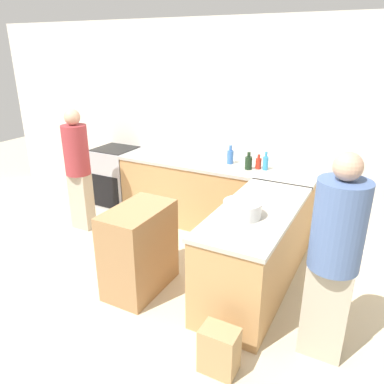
{
  "coord_description": "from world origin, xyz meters",
  "views": [
    {
      "loc": [
        1.96,
        -2.57,
        2.35
      ],
      "look_at": [
        0.28,
        0.58,
        0.95
      ],
      "focal_mm": 35.0,
      "sensor_mm": 36.0,
      "label": 1
    }
  ],
  "objects_px": {
    "mixing_bowl": "(242,209)",
    "wine_bottle_dark": "(249,162)",
    "paper_bag": "(219,350)",
    "island_table": "(139,249)",
    "hot_sauce_bottle": "(258,163)",
    "water_bottle_blue": "(230,156)",
    "person_by_range": "(78,166)",
    "range_oven": "(117,177)",
    "dish_soap_bottle": "(266,163)",
    "person_at_peninsula": "(334,255)"
  },
  "relations": [
    {
      "from": "water_bottle_blue",
      "to": "hot_sauce_bottle",
      "type": "xyz_separation_m",
      "value": [
        0.4,
        -0.04,
        -0.02
      ]
    },
    {
      "from": "mixing_bowl",
      "to": "water_bottle_blue",
      "type": "height_order",
      "value": "water_bottle_blue"
    },
    {
      "from": "range_oven",
      "to": "water_bottle_blue",
      "type": "relative_size",
      "value": 3.76
    },
    {
      "from": "mixing_bowl",
      "to": "person_by_range",
      "type": "xyz_separation_m",
      "value": [
        -2.47,
        0.49,
        -0.1
      ]
    },
    {
      "from": "hot_sauce_bottle",
      "to": "mixing_bowl",
      "type": "bearing_deg",
      "value": -77.09
    },
    {
      "from": "wine_bottle_dark",
      "to": "person_by_range",
      "type": "height_order",
      "value": "person_by_range"
    },
    {
      "from": "paper_bag",
      "to": "wine_bottle_dark",
      "type": "bearing_deg",
      "value": 105.56
    },
    {
      "from": "person_by_range",
      "to": "person_at_peninsula",
      "type": "distance_m",
      "value": 3.42
    },
    {
      "from": "water_bottle_blue",
      "to": "person_by_range",
      "type": "height_order",
      "value": "person_by_range"
    },
    {
      "from": "island_table",
      "to": "dish_soap_bottle",
      "type": "distance_m",
      "value": 1.94
    },
    {
      "from": "hot_sauce_bottle",
      "to": "person_by_range",
      "type": "bearing_deg",
      "value": -156.33
    },
    {
      "from": "wine_bottle_dark",
      "to": "person_at_peninsula",
      "type": "distance_m",
      "value": 2.12
    },
    {
      "from": "paper_bag",
      "to": "water_bottle_blue",
      "type": "bearing_deg",
      "value": 111.28
    },
    {
      "from": "water_bottle_blue",
      "to": "paper_bag",
      "type": "bearing_deg",
      "value": -68.72
    },
    {
      "from": "island_table",
      "to": "water_bottle_blue",
      "type": "height_order",
      "value": "water_bottle_blue"
    },
    {
      "from": "wine_bottle_dark",
      "to": "water_bottle_blue",
      "type": "bearing_deg",
      "value": 158.62
    },
    {
      "from": "water_bottle_blue",
      "to": "wine_bottle_dark",
      "type": "bearing_deg",
      "value": -21.38
    },
    {
      "from": "dish_soap_bottle",
      "to": "water_bottle_blue",
      "type": "bearing_deg",
      "value": 175.27
    },
    {
      "from": "person_by_range",
      "to": "paper_bag",
      "type": "bearing_deg",
      "value": -27.42
    },
    {
      "from": "range_oven",
      "to": "mixing_bowl",
      "type": "bearing_deg",
      "value": -27.92
    },
    {
      "from": "range_oven",
      "to": "water_bottle_blue",
      "type": "distance_m",
      "value": 1.91
    },
    {
      "from": "island_table",
      "to": "wine_bottle_dark",
      "type": "xyz_separation_m",
      "value": [
        0.53,
        1.64,
        0.55
      ]
    },
    {
      "from": "wine_bottle_dark",
      "to": "hot_sauce_bottle",
      "type": "bearing_deg",
      "value": 35.32
    },
    {
      "from": "range_oven",
      "to": "person_by_range",
      "type": "bearing_deg",
      "value": -84.64
    },
    {
      "from": "mixing_bowl",
      "to": "wine_bottle_dark",
      "type": "height_order",
      "value": "wine_bottle_dark"
    },
    {
      "from": "hot_sauce_bottle",
      "to": "paper_bag",
      "type": "height_order",
      "value": "hot_sauce_bottle"
    },
    {
      "from": "mixing_bowl",
      "to": "water_bottle_blue",
      "type": "distance_m",
      "value": 1.64
    },
    {
      "from": "island_table",
      "to": "water_bottle_blue",
      "type": "distance_m",
      "value": 1.86
    },
    {
      "from": "island_table",
      "to": "hot_sauce_bottle",
      "type": "bearing_deg",
      "value": 69.7
    },
    {
      "from": "dish_soap_bottle",
      "to": "person_at_peninsula",
      "type": "bearing_deg",
      "value": -58.32
    },
    {
      "from": "wine_bottle_dark",
      "to": "person_at_peninsula",
      "type": "height_order",
      "value": "person_at_peninsula"
    },
    {
      "from": "water_bottle_blue",
      "to": "hot_sauce_bottle",
      "type": "bearing_deg",
      "value": -5.83
    },
    {
      "from": "island_table",
      "to": "person_by_range",
      "type": "bearing_deg",
      "value": 152.74
    },
    {
      "from": "dish_soap_bottle",
      "to": "hot_sauce_bottle",
      "type": "height_order",
      "value": "dish_soap_bottle"
    },
    {
      "from": "water_bottle_blue",
      "to": "person_by_range",
      "type": "relative_size",
      "value": 0.15
    },
    {
      "from": "dish_soap_bottle",
      "to": "wine_bottle_dark",
      "type": "height_order",
      "value": "dish_soap_bottle"
    },
    {
      "from": "dish_soap_bottle",
      "to": "person_at_peninsula",
      "type": "distance_m",
      "value": 2.07
    },
    {
      "from": "person_at_peninsula",
      "to": "wine_bottle_dark",
      "type": "bearing_deg",
      "value": 127.27
    },
    {
      "from": "island_table",
      "to": "range_oven",
      "type": "bearing_deg",
      "value": 134.18
    },
    {
      "from": "water_bottle_blue",
      "to": "range_oven",
      "type": "bearing_deg",
      "value": -176.15
    },
    {
      "from": "wine_bottle_dark",
      "to": "person_at_peninsula",
      "type": "relative_size",
      "value": 0.13
    },
    {
      "from": "range_oven",
      "to": "mixing_bowl",
      "type": "height_order",
      "value": "mixing_bowl"
    },
    {
      "from": "island_table",
      "to": "paper_bag",
      "type": "xyz_separation_m",
      "value": [
        1.15,
        -0.6,
        -0.26
      ]
    },
    {
      "from": "hot_sauce_bottle",
      "to": "person_by_range",
      "type": "distance_m",
      "value": 2.34
    },
    {
      "from": "range_oven",
      "to": "paper_bag",
      "type": "bearing_deg",
      "value": -39.22
    },
    {
      "from": "water_bottle_blue",
      "to": "wine_bottle_dark",
      "type": "distance_m",
      "value": 0.32
    },
    {
      "from": "mixing_bowl",
      "to": "dish_soap_bottle",
      "type": "distance_m",
      "value": 1.45
    },
    {
      "from": "person_at_peninsula",
      "to": "person_by_range",
      "type": "bearing_deg",
      "value": 166.13
    },
    {
      "from": "water_bottle_blue",
      "to": "person_at_peninsula",
      "type": "distance_m",
      "value": 2.39
    },
    {
      "from": "person_by_range",
      "to": "island_table",
      "type": "bearing_deg",
      "value": -27.26
    }
  ]
}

